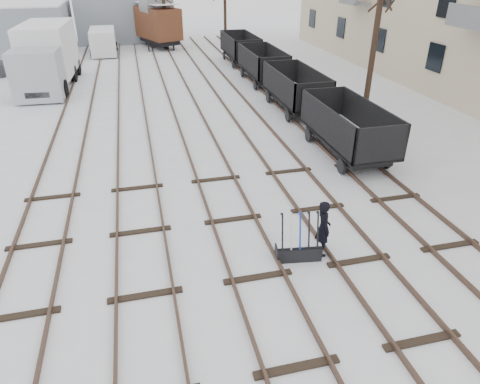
{
  "coord_description": "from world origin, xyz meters",
  "views": [
    {
      "loc": [
        -2.63,
        -8.66,
        7.63
      ],
      "look_at": [
        0.17,
        2.7,
        1.2
      ],
      "focal_mm": 32.0,
      "sensor_mm": 36.0,
      "label": 1
    }
  ],
  "objects_px": {
    "lorry": "(46,56)",
    "worker": "(323,228)",
    "freight_wagon_a": "(346,136)",
    "ground_frame": "(298,250)",
    "panel_van": "(103,41)",
    "box_van_wagon": "(158,22)"
  },
  "relations": [
    {
      "from": "ground_frame",
      "to": "box_van_wagon",
      "type": "distance_m",
      "value": 34.43
    },
    {
      "from": "lorry",
      "to": "worker",
      "type": "bearing_deg",
      "value": -62.0
    },
    {
      "from": "worker",
      "to": "freight_wagon_a",
      "type": "xyz_separation_m",
      "value": [
        3.89,
        6.48,
        -0.01
      ]
    },
    {
      "from": "freight_wagon_a",
      "to": "worker",
      "type": "bearing_deg",
      "value": -120.99
    },
    {
      "from": "ground_frame",
      "to": "lorry",
      "type": "distance_m",
      "value": 23.52
    },
    {
      "from": "ground_frame",
      "to": "box_van_wagon",
      "type": "bearing_deg",
      "value": 100.29
    },
    {
      "from": "freight_wagon_a",
      "to": "lorry",
      "type": "xyz_separation_m",
      "value": [
        -14.02,
        14.92,
        1.16
      ]
    },
    {
      "from": "worker",
      "to": "panel_van",
      "type": "height_order",
      "value": "panel_van"
    },
    {
      "from": "ground_frame",
      "to": "lorry",
      "type": "height_order",
      "value": "lorry"
    },
    {
      "from": "ground_frame",
      "to": "panel_van",
      "type": "relative_size",
      "value": 0.3
    },
    {
      "from": "ground_frame",
      "to": "lorry",
      "type": "xyz_separation_m",
      "value": [
        -9.38,
        21.51,
        1.73
      ]
    },
    {
      "from": "freight_wagon_a",
      "to": "panel_van",
      "type": "height_order",
      "value": "freight_wagon_a"
    },
    {
      "from": "worker",
      "to": "panel_van",
      "type": "distance_m",
      "value": 32.9
    },
    {
      "from": "panel_van",
      "to": "lorry",
      "type": "bearing_deg",
      "value": -107.0
    },
    {
      "from": "box_van_wagon",
      "to": "lorry",
      "type": "xyz_separation_m",
      "value": [
        -8.13,
        -12.84,
        -0.3
      ]
    },
    {
      "from": "worker",
      "to": "box_van_wagon",
      "type": "distance_m",
      "value": 34.34
    },
    {
      "from": "ground_frame",
      "to": "panel_van",
      "type": "bearing_deg",
      "value": 109.3
    },
    {
      "from": "freight_wagon_a",
      "to": "panel_van",
      "type": "distance_m",
      "value": 27.89
    },
    {
      "from": "worker",
      "to": "freight_wagon_a",
      "type": "bearing_deg",
      "value": -25.72
    },
    {
      "from": "box_van_wagon",
      "to": "panel_van",
      "type": "height_order",
      "value": "box_van_wagon"
    },
    {
      "from": "ground_frame",
      "to": "panel_van",
      "type": "distance_m",
      "value": 32.85
    },
    {
      "from": "box_van_wagon",
      "to": "panel_van",
      "type": "distance_m",
      "value": 5.63
    }
  ]
}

